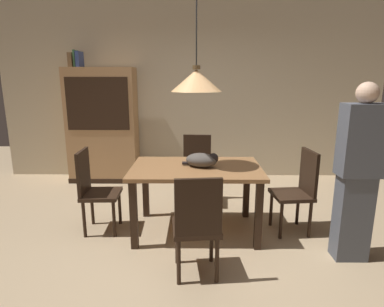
% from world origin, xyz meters
% --- Properties ---
extents(ground, '(10.00, 10.00, 0.00)m').
position_xyz_m(ground, '(0.00, 0.00, 0.00)').
color(ground, tan).
extents(back_wall, '(6.40, 0.10, 2.90)m').
position_xyz_m(back_wall, '(0.00, 2.65, 1.45)').
color(back_wall, beige).
rests_on(back_wall, ground).
extents(dining_table, '(1.40, 0.90, 0.75)m').
position_xyz_m(dining_table, '(0.08, 0.46, 0.65)').
color(dining_table, olive).
rests_on(dining_table, ground).
extents(chair_far_back, '(0.43, 0.43, 0.93)m').
position_xyz_m(chair_far_back, '(0.08, 1.34, 0.51)').
color(chair_far_back, black).
rests_on(chair_far_back, ground).
extents(chair_left_side, '(0.42, 0.42, 0.93)m').
position_xyz_m(chair_left_side, '(-1.05, 0.46, 0.51)').
color(chair_left_side, black).
rests_on(chair_left_side, ground).
extents(chair_near_front, '(0.44, 0.44, 0.93)m').
position_xyz_m(chair_near_front, '(0.09, -0.42, 0.51)').
color(chair_near_front, black).
rests_on(chair_near_front, ground).
extents(chair_right_side, '(0.44, 0.44, 0.93)m').
position_xyz_m(chair_right_side, '(1.21, 0.47, 0.51)').
color(chair_right_side, black).
rests_on(chair_right_side, ground).
extents(cat_sleeping, '(0.40, 0.31, 0.16)m').
position_xyz_m(cat_sleeping, '(0.14, 0.46, 0.83)').
color(cat_sleeping, '#4C4742').
rests_on(cat_sleeping, dining_table).
extents(pendant_lamp, '(0.52, 0.52, 1.30)m').
position_xyz_m(pendant_lamp, '(0.08, 0.46, 1.66)').
color(pendant_lamp, '#E0A86B').
extents(hutch_bookcase, '(1.12, 0.45, 1.85)m').
position_xyz_m(hutch_bookcase, '(-1.45, 2.32, 0.89)').
color(hutch_bookcase, tan).
rests_on(hutch_bookcase, ground).
extents(book_brown_thick, '(0.06, 0.24, 0.22)m').
position_xyz_m(book_brown_thick, '(-1.87, 2.32, 1.96)').
color(book_brown_thick, brown).
rests_on(book_brown_thick, hutch_bookcase).
extents(book_green_slim, '(0.03, 0.20, 0.26)m').
position_xyz_m(book_green_slim, '(-1.81, 2.32, 1.98)').
color(book_green_slim, '#427A4C').
rests_on(book_green_slim, hutch_bookcase).
extents(book_blue_wide, '(0.06, 0.24, 0.24)m').
position_xyz_m(book_blue_wide, '(-1.75, 2.32, 1.97)').
color(book_blue_wide, '#384C93').
rests_on(book_blue_wide, hutch_bookcase).
extents(person_standing, '(0.36, 0.22, 1.66)m').
position_xyz_m(person_standing, '(1.54, -0.08, 0.84)').
color(person_standing, '#4C515B').
rests_on(person_standing, ground).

